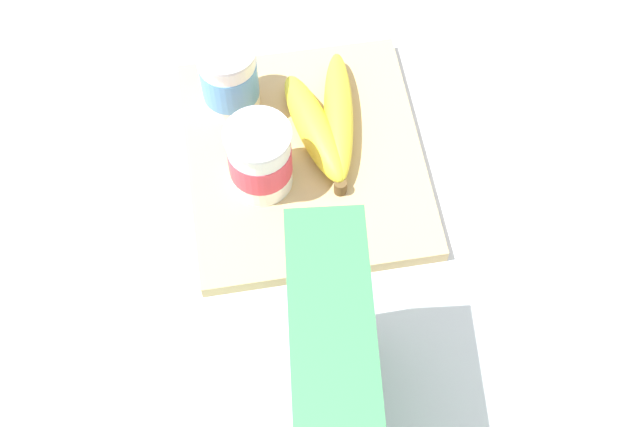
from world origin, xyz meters
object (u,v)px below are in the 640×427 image
at_px(cutting_board, 305,158).
at_px(cereal_box, 331,389).
at_px(yogurt_cup_front, 260,158).
at_px(yogurt_cup_back, 229,78).
at_px(banana_bunch, 326,122).

xyz_separation_m(cutting_board, cereal_box, (-0.30, 0.02, 0.11)).
relative_size(cutting_board, cereal_box, 1.20).
height_order(cutting_board, yogurt_cup_front, yogurt_cup_front).
bearing_deg(cereal_box, cutting_board, -178.42).
xyz_separation_m(yogurt_cup_back, banana_bunch, (-0.06, -0.10, -0.03)).
distance_m(cutting_board, yogurt_cup_back, 0.12).
bearing_deg(cutting_board, yogurt_cup_front, 118.13).
bearing_deg(yogurt_cup_back, banana_bunch, -119.61).
xyz_separation_m(cereal_box, banana_bunch, (0.33, -0.05, -0.09)).
bearing_deg(cereal_box, yogurt_cup_front, -168.34).
xyz_separation_m(cereal_box, yogurt_cup_front, (0.27, 0.03, -0.06)).
bearing_deg(banana_bunch, yogurt_cup_back, 60.39).
distance_m(cutting_board, banana_bunch, 0.05).
distance_m(yogurt_cup_back, banana_bunch, 0.12).
height_order(yogurt_cup_front, yogurt_cup_back, yogurt_cup_back).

